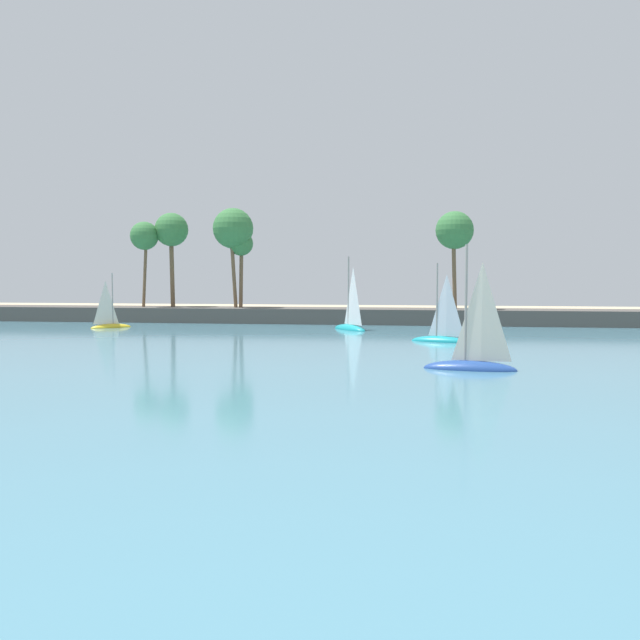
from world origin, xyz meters
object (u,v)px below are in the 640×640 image
sailboat_mid_bay (441,334)px  sailboat_far_left (110,322)px  sailboat_toward_headland (350,323)px  sailboat_near_shore (472,358)px

sailboat_mid_bay → sailboat_far_left: (-34.54, 10.56, -0.08)m
sailboat_toward_headland → sailboat_far_left: bearing=-177.3°
sailboat_near_shore → sailboat_toward_headland: (-10.43, 29.14, 0.01)m
sailboat_near_shore → sailboat_far_left: 45.60m
sailboat_toward_headland → sailboat_far_left: sailboat_toward_headland is taller
sailboat_toward_headland → sailboat_far_left: (-25.61, -1.20, -0.16)m
sailboat_near_shore → sailboat_far_left: sailboat_near_shore is taller
sailboat_near_shore → sailboat_far_left: (-36.05, 27.94, -0.15)m
sailboat_near_shore → sailboat_toward_headland: size_ratio=0.99×
sailboat_mid_bay → sailboat_far_left: sailboat_mid_bay is taller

